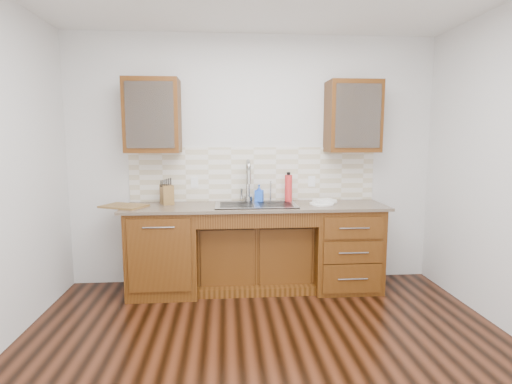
{
  "coord_description": "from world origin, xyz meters",
  "views": [
    {
      "loc": [
        -0.31,
        -2.65,
        1.59
      ],
      "look_at": [
        0.0,
        1.4,
        1.05
      ],
      "focal_mm": 28.0,
      "sensor_mm": 36.0,
      "label": 1
    }
  ],
  "objects": [
    {
      "name": "soap_bottle",
      "position": [
        0.05,
        1.62,
        1.01
      ],
      "size": [
        0.11,
        0.11,
        0.19
      ],
      "primitive_type": "imported",
      "rotation": [
        0.0,
        0.0,
        -0.27
      ],
      "color": "blue",
      "rests_on": "countertop"
    },
    {
      "name": "ground",
      "position": [
        0.0,
        0.0,
        -0.05
      ],
      "size": [
        4.0,
        3.5,
        0.1
      ],
      "primitive_type": "cube",
      "color": "#411D0E"
    },
    {
      "name": "outlet_left",
      "position": [
        -0.65,
        1.73,
        1.12
      ],
      "size": [
        0.08,
        0.01,
        0.12
      ],
      "primitive_type": "cube",
      "color": "white",
      "rests_on": "backsplash"
    },
    {
      "name": "upper_cabinet_right",
      "position": [
        1.05,
        1.58,
        1.83
      ],
      "size": [
        0.55,
        0.34,
        0.75
      ],
      "primitive_type": "cube",
      "color": "#593014",
      "rests_on": "wall_back"
    },
    {
      "name": "wall_back",
      "position": [
        0.0,
        1.8,
        1.35
      ],
      "size": [
        4.0,
        0.1,
        2.7
      ],
      "primitive_type": "cube",
      "color": "silver",
      "rests_on": "ground"
    },
    {
      "name": "dish_towel",
      "position": [
        0.73,
        1.45,
        0.94
      ],
      "size": [
        0.24,
        0.21,
        0.03
      ],
      "primitive_type": "cube",
      "rotation": [
        0.0,
        0.0,
        0.31
      ],
      "color": "white",
      "rests_on": "plate"
    },
    {
      "name": "countertop",
      "position": [
        0.0,
        1.43,
        0.9
      ],
      "size": [
        2.7,
        0.65,
        0.03
      ],
      "primitive_type": "cube",
      "color": "#84705B",
      "rests_on": "base_cabinet_left"
    },
    {
      "name": "faucet",
      "position": [
        -0.07,
        1.64,
        1.11
      ],
      "size": [
        0.04,
        0.04,
        0.4
      ],
      "primitive_type": "cylinder",
      "color": "#999993",
      "rests_on": "countertop"
    },
    {
      "name": "cup_right_a",
      "position": [
        0.98,
        1.58,
        1.77
      ],
      "size": [
        0.15,
        0.15,
        0.09
      ],
      "primitive_type": "imported",
      "rotation": [
        0.0,
        0.0,
        -0.39
      ],
      "color": "silver",
      "rests_on": "upper_cabinet_right"
    },
    {
      "name": "sink",
      "position": [
        0.0,
        1.41,
        0.83
      ],
      "size": [
        0.84,
        0.46,
        0.19
      ],
      "primitive_type": "cube",
      "color": "#9E9EA5",
      "rests_on": "countertop"
    },
    {
      "name": "outlet_right",
      "position": [
        0.65,
        1.73,
        1.12
      ],
      "size": [
        0.08,
        0.01,
        0.12
      ],
      "primitive_type": "cube",
      "color": "white",
      "rests_on": "backsplash"
    },
    {
      "name": "upper_cabinet_left",
      "position": [
        -1.05,
        1.58,
        1.83
      ],
      "size": [
        0.55,
        0.34,
        0.75
      ],
      "primitive_type": "cube",
      "color": "#593014",
      "rests_on": "wall_back"
    },
    {
      "name": "base_cabinet_center",
      "position": [
        0.0,
        1.53,
        0.35
      ],
      "size": [
        1.2,
        0.44,
        0.7
      ],
      "primitive_type": "cube",
      "color": "#593014",
      "rests_on": "ground"
    },
    {
      "name": "wall_front",
      "position": [
        0.0,
        -1.8,
        1.35
      ],
      "size": [
        4.0,
        0.1,
        2.7
      ],
      "primitive_type": "cube",
      "color": "silver",
      "rests_on": "ground"
    },
    {
      "name": "cup_left_b",
      "position": [
        -1.01,
        1.58,
        1.77
      ],
      "size": [
        0.12,
        0.12,
        0.1
      ],
      "primitive_type": "imported",
      "rotation": [
        0.0,
        0.0,
        0.24
      ],
      "color": "white",
      "rests_on": "upper_cabinet_left"
    },
    {
      "name": "cutting_board",
      "position": [
        -1.34,
        1.41,
        0.92
      ],
      "size": [
        0.5,
        0.44,
        0.02
      ],
      "primitive_type": "cube",
      "rotation": [
        0.0,
        0.0,
        -0.44
      ],
      "color": "brown",
      "rests_on": "countertop"
    },
    {
      "name": "cup_right_b",
      "position": [
        1.19,
        1.58,
        1.77
      ],
      "size": [
        0.1,
        0.1,
        0.09
      ],
      "primitive_type": "imported",
      "rotation": [
        0.0,
        0.0,
        -0.07
      ],
      "color": "white",
      "rests_on": "upper_cabinet_right"
    },
    {
      "name": "cup_left_a",
      "position": [
        -1.15,
        1.58,
        1.78
      ],
      "size": [
        0.18,
        0.18,
        0.1
      ],
      "primitive_type": "imported",
      "rotation": [
        0.0,
        0.0,
        0.43
      ],
      "color": "white",
      "rests_on": "upper_cabinet_left"
    },
    {
      "name": "filter_tap",
      "position": [
        0.18,
        1.65,
        1.03
      ],
      "size": [
        0.02,
        0.02,
        0.24
      ],
      "primitive_type": "cylinder",
      "color": "#999993",
      "rests_on": "countertop"
    },
    {
      "name": "knife_block",
      "position": [
        -0.93,
        1.56,
        1.01
      ],
      "size": [
        0.17,
        0.21,
        0.2
      ],
      "primitive_type": "cube",
      "rotation": [
        0.0,
        0.0,
        0.38
      ],
      "color": "#9D7C4B",
      "rests_on": "countertop"
    },
    {
      "name": "water_bottle",
      "position": [
        0.37,
        1.6,
        1.06
      ],
      "size": [
        0.09,
        0.09,
        0.3
      ],
      "primitive_type": "cylinder",
      "rotation": [
        0.0,
        0.0,
        0.11
      ],
      "color": "red",
      "rests_on": "countertop"
    },
    {
      "name": "plate",
      "position": [
        0.69,
        1.41,
        0.92
      ],
      "size": [
        0.28,
        0.28,
        0.01
      ],
      "primitive_type": "cylinder",
      "rotation": [
        0.0,
        0.0,
        0.09
      ],
      "color": "white",
      "rests_on": "countertop"
    },
    {
      "name": "backsplash",
      "position": [
        0.0,
        1.74,
        1.21
      ],
      "size": [
        2.7,
        0.02,
        0.59
      ],
      "primitive_type": "cube",
      "color": "beige",
      "rests_on": "wall_back"
    },
    {
      "name": "base_cabinet_left",
      "position": [
        -0.95,
        1.44,
        0.44
      ],
      "size": [
        0.7,
        0.62,
        0.88
      ],
      "primitive_type": "cube",
      "color": "#593014",
      "rests_on": "ground"
    },
    {
      "name": "base_cabinet_right",
      "position": [
        0.95,
        1.44,
        0.44
      ],
      "size": [
        0.7,
        0.62,
        0.88
      ],
      "primitive_type": "cube",
      "color": "#593014",
      "rests_on": "ground"
    }
  ]
}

